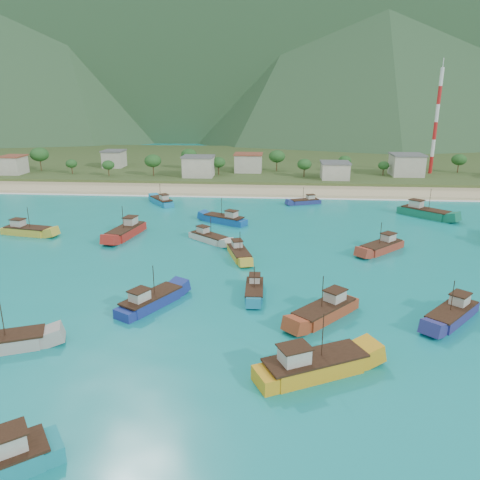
# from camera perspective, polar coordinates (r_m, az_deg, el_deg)

# --- Properties ---
(ground) EXTENTS (600.00, 600.00, 0.00)m
(ground) POSITION_cam_1_polar(r_m,az_deg,el_deg) (70.78, 3.19, -6.78)
(ground) COLOR #0B757F
(ground) RESTS_ON ground
(beach) EXTENTS (400.00, 18.00, 1.20)m
(beach) POSITION_cam_1_polar(r_m,az_deg,el_deg) (146.46, 3.97, 5.96)
(beach) COLOR beige
(beach) RESTS_ON ground
(land) EXTENTS (400.00, 110.00, 2.40)m
(land) POSITION_cam_1_polar(r_m,az_deg,el_deg) (206.61, 4.18, 9.30)
(land) COLOR #385123
(land) RESTS_ON ground
(surf_line) EXTENTS (400.00, 2.50, 0.08)m
(surf_line) POSITION_cam_1_polar(r_m,az_deg,el_deg) (137.16, 3.92, 5.18)
(surf_line) COLOR white
(surf_line) RESTS_ON ground
(mountains) EXTENTS (1520.00, 440.00, 260.00)m
(mountains) POSITION_cam_1_polar(r_m,az_deg,el_deg) (475.21, 2.32, 26.83)
(mountains) COLOR slate
(mountains) RESTS_ON ground
(village) EXTENTS (206.65, 28.48, 6.98)m
(village) POSITION_cam_1_polar(r_m,az_deg,el_deg) (167.97, 7.77, 8.92)
(village) COLOR beige
(village) RESTS_ON ground
(vegetation) EXTENTS (278.38, 25.71, 9.21)m
(vegetation) POSITION_cam_1_polar(r_m,az_deg,el_deg) (169.96, 4.94, 9.32)
(vegetation) COLOR #235623
(vegetation) RESTS_ON ground
(radio_tower) EXTENTS (1.20, 1.20, 35.86)m
(radio_tower) POSITION_cam_1_polar(r_m,az_deg,el_deg) (181.40, 22.79, 13.12)
(radio_tower) COLOR red
(radio_tower) RESTS_ON ground
(boat_0) EXTENTS (9.78, 9.75, 6.30)m
(boat_0) POSITION_cam_1_polar(r_m,az_deg,el_deg) (93.85, 16.90, -0.87)
(boat_0) COLOR #9E3826
(boat_0) RESTS_ON ground
(boat_3) EXTENTS (9.49, 10.14, 6.34)m
(boat_3) POSITION_cam_1_polar(r_m,az_deg,el_deg) (69.21, 24.44, -8.32)
(boat_3) COLOR navy
(boat_3) RESTS_ON ground
(boat_5) EXTENTS (5.44, 9.78, 5.54)m
(boat_5) POSITION_cam_1_polar(r_m,az_deg,el_deg) (86.55, -0.11, -1.71)
(boat_5) COLOR gold
(boat_5) RESTS_ON ground
(boat_9) EXTENTS (8.81, 5.47, 5.02)m
(boat_9) POSITION_cam_1_polar(r_m,az_deg,el_deg) (130.04, 7.95, 4.60)
(boat_9) COLOR navy
(boat_9) RESTS_ON ground
(boat_12) EXTENTS (11.38, 5.28, 6.48)m
(boat_12) POSITION_cam_1_polar(r_m,az_deg,el_deg) (110.29, -24.52, 1.00)
(boat_12) COLOR gold
(boat_12) RESTS_ON ground
(boat_14) EXTENTS (11.77, 11.43, 7.49)m
(boat_14) POSITION_cam_1_polar(r_m,az_deg,el_deg) (123.60, 21.56, 3.08)
(boat_14) COLOR #11694C
(boat_14) RESTS_ON ground
(boat_15) EXTENTS (8.35, 9.92, 5.97)m
(boat_15) POSITION_cam_1_polar(r_m,az_deg,el_deg) (130.37, -9.53, 4.64)
(boat_15) COLOR #157EB3
(boat_15) RESTS_ON ground
(boat_17) EXTENTS (8.19, 10.98, 6.40)m
(boat_17) POSITION_cam_1_polar(r_m,az_deg,el_deg) (68.07, -10.85, -7.40)
(boat_17) COLOR navy
(boat_17) RESTS_ON ground
(boat_21) EXTENTS (2.71, 8.61, 5.05)m
(boat_21) POSITION_cam_1_polar(r_m,az_deg,el_deg) (71.01, 1.76, -6.21)
(boat_21) COLOR #167295
(boat_21) RESTS_ON ground
(boat_23) EXTENTS (13.02, 9.00, 7.49)m
(boat_23) POSITION_cam_1_polar(r_m,az_deg,el_deg) (52.55, 8.89, -15.02)
(boat_23) COLOR orange
(boat_23) RESTS_ON ground
(boat_24) EXTENTS (5.72, 12.52, 7.13)m
(boat_24) POSITION_cam_1_polar(r_m,az_deg,el_deg) (102.24, -13.70, 0.97)
(boat_24) COLOR #B2251D
(boat_24) RESTS_ON ground
(boat_25) EXTENTS (9.05, 8.23, 5.59)m
(boat_25) POSITION_cam_1_polar(r_m,az_deg,el_deg) (96.19, -3.84, 0.23)
(boat_25) COLOR beige
(boat_25) RESTS_ON ground
(boat_27) EXTENTS (10.94, 7.99, 6.35)m
(boat_27) POSITION_cam_1_polar(r_m,az_deg,el_deg) (109.48, -1.89, 2.47)
(boat_27) COLOR #114E9C
(boat_27) RESTS_ON ground
(boat_32) EXTENTS (9.97, 10.60, 6.64)m
(boat_32) POSITION_cam_1_polar(r_m,az_deg,el_deg) (64.90, 10.35, -8.60)
(boat_32) COLOR #9D3D21
(boat_32) RESTS_ON ground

